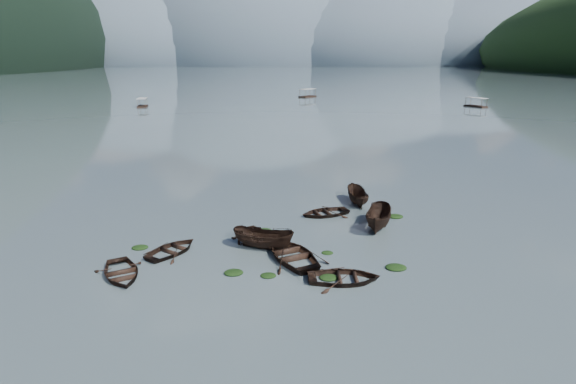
{
  "coord_description": "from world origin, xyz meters",
  "views": [
    {
      "loc": [
        -0.25,
        -21.5,
        12.01
      ],
      "look_at": [
        0.0,
        12.0,
        2.0
      ],
      "focal_mm": 28.0,
      "sensor_mm": 36.0,
      "label": 1
    }
  ],
  "objects_px": {
    "rowboat_0": "(122,276)",
    "pontoon_centre": "(308,97)",
    "pontoon_left": "(143,107)",
    "rowboat_3": "(293,259)"
  },
  "relations": [
    {
      "from": "rowboat_0",
      "to": "pontoon_centre",
      "type": "xyz_separation_m",
      "value": [
        16.8,
        123.39,
        0.0
      ]
    },
    {
      "from": "rowboat_0",
      "to": "pontoon_left",
      "type": "height_order",
      "value": "pontoon_left"
    },
    {
      "from": "rowboat_3",
      "to": "pontoon_left",
      "type": "xyz_separation_m",
      "value": [
        -36.97,
        91.27,
        0.0
      ]
    },
    {
      "from": "pontoon_left",
      "to": "pontoon_centre",
      "type": "relative_size",
      "value": 0.85
    },
    {
      "from": "rowboat_0",
      "to": "pontoon_left",
      "type": "distance_m",
      "value": 97.36
    },
    {
      "from": "rowboat_3",
      "to": "pontoon_left",
      "type": "distance_m",
      "value": 98.48
    },
    {
      "from": "pontoon_centre",
      "to": "pontoon_left",
      "type": "bearing_deg",
      "value": -107.6
    },
    {
      "from": "rowboat_0",
      "to": "rowboat_3",
      "type": "relative_size",
      "value": 0.8
    },
    {
      "from": "rowboat_0",
      "to": "rowboat_3",
      "type": "height_order",
      "value": "rowboat_3"
    },
    {
      "from": "pontoon_left",
      "to": "pontoon_centre",
      "type": "distance_m",
      "value": 53.1
    }
  ]
}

